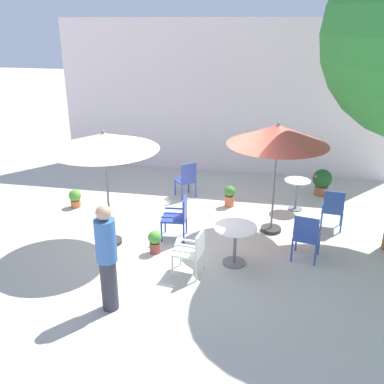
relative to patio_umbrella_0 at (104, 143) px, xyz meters
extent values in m
plane|color=beige|center=(1.58, 0.58, -2.14)|extent=(60.00, 60.00, 0.00)
cube|color=silver|center=(1.58, 5.11, 0.04)|extent=(9.59, 0.30, 4.35)
sphere|color=#237637|center=(4.89, 1.41, 2.10)|extent=(2.00, 2.00, 2.00)
cylinder|color=#2D2D2D|center=(0.00, 0.00, -2.10)|extent=(0.44, 0.44, 0.08)
cylinder|color=slate|center=(0.00, 0.00, -0.98)|extent=(0.04, 0.04, 2.32)
cone|color=beige|center=(0.00, 0.00, 0.03)|extent=(2.11, 2.11, 0.31)
sphere|color=slate|center=(0.00, 0.00, 0.21)|extent=(0.06, 0.06, 0.06)
cylinder|color=#2D2D2D|center=(3.22, 1.21, -2.10)|extent=(0.44, 0.44, 0.08)
cylinder|color=slate|center=(3.22, 1.21, -0.96)|extent=(0.04, 0.04, 2.35)
cone|color=#DC533F|center=(3.22, 1.21, 0.01)|extent=(2.07, 2.07, 0.40)
sphere|color=slate|center=(3.22, 1.21, 0.24)|extent=(0.06, 0.06, 0.06)
cylinder|color=white|center=(2.57, -0.30, -1.39)|extent=(0.80, 0.80, 0.02)
cylinder|color=slate|center=(2.57, -0.30, -1.77)|extent=(0.06, 0.06, 0.74)
cylinder|color=slate|center=(2.57, -0.30, -2.12)|extent=(0.44, 0.44, 0.03)
cylinder|color=silver|center=(3.76, 2.49, -1.40)|extent=(0.62, 0.62, 0.02)
cylinder|color=slate|center=(3.76, 2.49, -1.77)|extent=(0.06, 0.06, 0.73)
cylinder|color=slate|center=(3.76, 2.49, -2.12)|extent=(0.34, 0.34, 0.03)
cube|color=#36489F|center=(0.96, 2.80, -1.72)|extent=(0.60, 0.60, 0.04)
cube|color=#36489F|center=(1.09, 2.65, -1.45)|extent=(0.34, 0.29, 0.50)
cube|color=#36489F|center=(1.12, 2.92, -1.60)|extent=(0.27, 0.32, 0.03)
cube|color=#36489F|center=(0.81, 2.67, -1.60)|extent=(0.27, 0.32, 0.03)
cylinder|color=#36489F|center=(0.99, 3.07, -1.94)|extent=(0.04, 0.04, 0.40)
cylinder|color=#36489F|center=(0.69, 2.82, -1.94)|extent=(0.04, 0.04, 0.40)
cylinder|color=#36489F|center=(1.24, 2.77, -1.94)|extent=(0.04, 0.04, 0.40)
cylinder|color=#36489F|center=(0.93, 2.52, -1.94)|extent=(0.04, 0.04, 0.40)
cube|color=silver|center=(1.79, -0.81, -1.71)|extent=(0.54, 0.51, 0.04)
cube|color=silver|center=(2.01, -0.84, -1.49)|extent=(0.10, 0.43, 0.39)
cube|color=silver|center=(1.82, -0.61, -1.59)|extent=(0.44, 0.10, 0.03)
cube|color=silver|center=(1.76, -1.01, -1.59)|extent=(0.44, 0.10, 0.03)
cylinder|color=silver|center=(1.59, -0.57, -1.93)|extent=(0.04, 0.04, 0.41)
cylinder|color=silver|center=(1.54, -0.98, -1.93)|extent=(0.04, 0.04, 0.41)
cylinder|color=silver|center=(2.04, -0.64, -1.93)|extent=(0.04, 0.04, 0.41)
cylinder|color=silver|center=(1.98, -1.04, -1.93)|extent=(0.04, 0.04, 0.41)
cube|color=#30519E|center=(4.51, 1.64, -1.71)|extent=(0.49, 0.49, 0.04)
cube|color=#30519E|center=(4.49, 1.44, -1.45)|extent=(0.43, 0.09, 0.48)
cube|color=#30519E|center=(4.71, 1.61, -1.59)|extent=(0.08, 0.40, 0.03)
cube|color=#30519E|center=(4.30, 1.66, -1.59)|extent=(0.08, 0.40, 0.03)
cylinder|color=#30519E|center=(4.74, 1.81, -1.93)|extent=(0.04, 0.04, 0.41)
cylinder|color=#30519E|center=(4.32, 1.86, -1.93)|extent=(0.04, 0.04, 0.41)
cylinder|color=#30519E|center=(4.69, 1.41, -1.93)|extent=(0.04, 0.04, 0.41)
cylinder|color=#30519E|center=(4.28, 1.46, -1.93)|extent=(0.04, 0.04, 0.41)
cube|color=#2A3F9F|center=(1.22, 0.49, -1.69)|extent=(0.54, 0.53, 0.04)
cube|color=#2A3F9F|center=(1.45, 0.51, -1.44)|extent=(0.08, 0.46, 0.45)
cube|color=#2A3F9F|center=(1.20, 0.71, -1.57)|extent=(0.45, 0.08, 0.03)
cube|color=#2A3F9F|center=(1.24, 0.27, -1.57)|extent=(0.45, 0.08, 0.03)
cylinder|color=#2A3F9F|center=(0.97, 0.70, -1.92)|extent=(0.04, 0.04, 0.43)
cylinder|color=#2A3F9F|center=(1.01, 0.25, -1.92)|extent=(0.04, 0.04, 0.43)
cylinder|color=#2A3F9F|center=(1.43, 0.74, -1.92)|extent=(0.04, 0.04, 0.43)
cylinder|color=#2A3F9F|center=(1.47, 0.29, -1.92)|extent=(0.04, 0.04, 0.43)
cube|color=#304C9A|center=(3.89, 0.16, -1.68)|extent=(0.56, 0.57, 0.04)
cube|color=#304C9A|center=(3.85, -0.06, -1.42)|extent=(0.45, 0.13, 0.47)
cube|color=#304C9A|center=(4.10, 0.12, -1.56)|extent=(0.13, 0.44, 0.03)
cube|color=#304C9A|center=(3.68, 0.21, -1.56)|extent=(0.13, 0.44, 0.03)
cylinder|color=#304C9A|center=(4.15, 0.34, -1.92)|extent=(0.04, 0.04, 0.44)
cylinder|color=#304C9A|center=(3.72, 0.43, -1.92)|extent=(0.04, 0.04, 0.44)
cylinder|color=#304C9A|center=(4.06, -0.10, -1.92)|extent=(0.04, 0.04, 0.44)
cylinder|color=#304C9A|center=(3.63, -0.01, -1.92)|extent=(0.04, 0.04, 0.44)
cylinder|color=#96453D|center=(1.00, -0.20, -2.03)|extent=(0.21, 0.21, 0.22)
cylinder|color=#382819|center=(1.00, -0.20, -1.93)|extent=(0.18, 0.18, 0.02)
sphere|color=#4B9936|center=(1.00, -0.20, -1.80)|extent=(0.27, 0.27, 0.27)
sphere|color=#E45432|center=(0.90, -0.23, -1.82)|extent=(0.07, 0.07, 0.07)
sphere|color=#E45432|center=(1.03, -0.10, -1.79)|extent=(0.06, 0.06, 0.06)
sphere|color=#E45432|center=(0.97, -0.13, -1.76)|extent=(0.06, 0.06, 0.06)
sphere|color=#E45432|center=(0.93, -0.27, -1.80)|extent=(0.07, 0.07, 0.07)
cylinder|color=#B3643F|center=(4.43, 3.60, -2.02)|extent=(0.34, 0.34, 0.24)
cylinder|color=#382819|center=(4.43, 3.60, -1.91)|extent=(0.30, 0.30, 0.02)
sphere|color=#1E5525|center=(4.43, 3.60, -1.69)|extent=(0.49, 0.49, 0.49)
sphere|color=#DF4833|center=(4.27, 3.62, -1.65)|extent=(0.12, 0.12, 0.12)
sphere|color=#DF4833|center=(4.30, 3.56, -1.71)|extent=(0.10, 0.10, 0.10)
sphere|color=#DF4833|center=(4.26, 3.50, -1.61)|extent=(0.10, 0.10, 0.10)
cylinder|color=#C96445|center=(2.16, 2.37, -2.00)|extent=(0.23, 0.23, 0.28)
cylinder|color=#382819|center=(2.16, 2.37, -1.87)|extent=(0.20, 0.20, 0.02)
sphere|color=#3F7B2E|center=(2.16, 2.37, -1.74)|extent=(0.27, 0.27, 0.27)
cylinder|color=#CF6D3B|center=(-1.53, 1.59, -2.05)|extent=(0.24, 0.24, 0.17)
cylinder|color=#382819|center=(-1.53, 1.59, -1.97)|extent=(0.21, 0.21, 0.02)
sphere|color=#559335|center=(-1.53, 1.59, -1.84)|extent=(0.30, 0.30, 0.30)
sphere|color=#E05536|center=(-1.47, 1.67, -1.85)|extent=(0.07, 0.07, 0.07)
sphere|color=#E05536|center=(-1.44, 1.65, -1.84)|extent=(0.06, 0.06, 0.06)
sphere|color=#E05536|center=(-1.45, 1.54, -1.83)|extent=(0.07, 0.07, 0.07)
cylinder|color=#33333D|center=(0.78, -2.06, -1.70)|extent=(0.26, 0.26, 0.87)
cylinder|color=#3966AD|center=(0.78, -2.06, -0.92)|extent=(0.44, 0.44, 0.69)
sphere|color=tan|center=(0.78, -2.06, -0.46)|extent=(0.24, 0.24, 0.24)
camera|label=1|loc=(3.20, -7.50, 2.18)|focal=40.81mm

